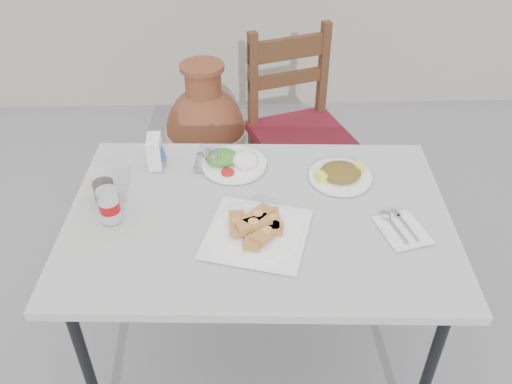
{
  "coord_description": "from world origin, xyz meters",
  "views": [
    {
      "loc": [
        0.0,
        -1.36,
        2.01
      ],
      "look_at": [
        0.05,
        0.13,
        0.86
      ],
      "focal_mm": 38.0,
      "sensor_mm": 36.0,
      "label": 1
    }
  ],
  "objects_px": {
    "napkin_holder": "(155,152)",
    "condiment_caddy": "(208,162)",
    "salad_chopped_plate": "(340,174)",
    "terracotta_urn": "(206,135)",
    "cola_glass": "(103,187)",
    "chair": "(299,131)",
    "pide_plate": "(257,227)",
    "soda_can": "(109,205)",
    "cafe_table": "(259,225)",
    "salad_rice_plate": "(233,161)"
  },
  "relations": [
    {
      "from": "napkin_holder",
      "to": "condiment_caddy",
      "type": "distance_m",
      "value": 0.21
    },
    {
      "from": "salad_chopped_plate",
      "to": "terracotta_urn",
      "type": "distance_m",
      "value": 1.27
    },
    {
      "from": "cola_glass",
      "to": "condiment_caddy",
      "type": "distance_m",
      "value": 0.41
    },
    {
      "from": "napkin_holder",
      "to": "chair",
      "type": "relative_size",
      "value": 0.12
    },
    {
      "from": "condiment_caddy",
      "to": "chair",
      "type": "bearing_deg",
      "value": 58.56
    },
    {
      "from": "pide_plate",
      "to": "soda_can",
      "type": "xyz_separation_m",
      "value": [
        -0.49,
        0.09,
        0.03
      ]
    },
    {
      "from": "chair",
      "to": "terracotta_urn",
      "type": "distance_m",
      "value": 0.58
    },
    {
      "from": "pide_plate",
      "to": "chair",
      "type": "bearing_deg",
      "value": 77.0
    },
    {
      "from": "cafe_table",
      "to": "terracotta_urn",
      "type": "distance_m",
      "value": 1.31
    },
    {
      "from": "chair",
      "to": "napkin_holder",
      "type": "bearing_deg",
      "value": -152.05
    },
    {
      "from": "cafe_table",
      "to": "salad_chopped_plate",
      "type": "height_order",
      "value": "salad_chopped_plate"
    },
    {
      "from": "cafe_table",
      "to": "pide_plate",
      "type": "height_order",
      "value": "pide_plate"
    },
    {
      "from": "salad_chopped_plate",
      "to": "condiment_caddy",
      "type": "bearing_deg",
      "value": 170.14
    },
    {
      "from": "condiment_caddy",
      "to": "soda_can",
      "type": "bearing_deg",
      "value": -136.41
    },
    {
      "from": "cafe_table",
      "to": "soda_can",
      "type": "relative_size",
      "value": 10.84
    },
    {
      "from": "salad_rice_plate",
      "to": "condiment_caddy",
      "type": "relative_size",
      "value": 2.22
    },
    {
      "from": "cafe_table",
      "to": "salad_chopped_plate",
      "type": "bearing_deg",
      "value": 31.82
    },
    {
      "from": "napkin_holder",
      "to": "terracotta_urn",
      "type": "distance_m",
      "value": 1.06
    },
    {
      "from": "soda_can",
      "to": "terracotta_urn",
      "type": "distance_m",
      "value": 1.37
    },
    {
      "from": "pide_plate",
      "to": "condiment_caddy",
      "type": "height_order",
      "value": "condiment_caddy"
    },
    {
      "from": "cafe_table",
      "to": "soda_can",
      "type": "bearing_deg",
      "value": -177.62
    },
    {
      "from": "pide_plate",
      "to": "terracotta_urn",
      "type": "relative_size",
      "value": 0.5
    },
    {
      "from": "chair",
      "to": "terracotta_urn",
      "type": "bearing_deg",
      "value": 134.73
    },
    {
      "from": "napkin_holder",
      "to": "condiment_caddy",
      "type": "xyz_separation_m",
      "value": [
        0.2,
        -0.02,
        -0.04
      ]
    },
    {
      "from": "condiment_caddy",
      "to": "napkin_holder",
      "type": "bearing_deg",
      "value": 173.32
    },
    {
      "from": "pide_plate",
      "to": "napkin_holder",
      "type": "distance_m",
      "value": 0.56
    },
    {
      "from": "condiment_caddy",
      "to": "salad_chopped_plate",
      "type": "bearing_deg",
      "value": -9.86
    },
    {
      "from": "soda_can",
      "to": "napkin_holder",
      "type": "height_order",
      "value": "soda_can"
    },
    {
      "from": "pide_plate",
      "to": "terracotta_urn",
      "type": "height_order",
      "value": "pide_plate"
    },
    {
      "from": "cafe_table",
      "to": "napkin_holder",
      "type": "xyz_separation_m",
      "value": [
        -0.39,
        0.31,
        0.12
      ]
    },
    {
      "from": "pide_plate",
      "to": "soda_can",
      "type": "bearing_deg",
      "value": 169.93
    },
    {
      "from": "salad_chopped_plate",
      "to": "condiment_caddy",
      "type": "distance_m",
      "value": 0.51
    },
    {
      "from": "salad_rice_plate",
      "to": "salad_chopped_plate",
      "type": "xyz_separation_m",
      "value": [
        0.4,
        -0.09,
        -0.0
      ]
    },
    {
      "from": "salad_rice_plate",
      "to": "condiment_caddy",
      "type": "bearing_deg",
      "value": -176.07
    },
    {
      "from": "salad_chopped_plate",
      "to": "chair",
      "type": "bearing_deg",
      "value": 95.16
    },
    {
      "from": "salad_rice_plate",
      "to": "cola_glass",
      "type": "bearing_deg",
      "value": -157.28
    },
    {
      "from": "cafe_table",
      "to": "salad_rice_plate",
      "type": "relative_size",
      "value": 5.4
    },
    {
      "from": "cola_glass",
      "to": "napkin_holder",
      "type": "height_order",
      "value": "napkin_holder"
    },
    {
      "from": "cola_glass",
      "to": "terracotta_urn",
      "type": "bearing_deg",
      "value": 75.74
    },
    {
      "from": "napkin_holder",
      "to": "chair",
      "type": "bearing_deg",
      "value": 44.84
    },
    {
      "from": "soda_can",
      "to": "napkin_holder",
      "type": "bearing_deg",
      "value": 70.7
    },
    {
      "from": "condiment_caddy",
      "to": "terracotta_urn",
      "type": "xyz_separation_m",
      "value": [
        -0.07,
        0.95,
        -0.46
      ]
    },
    {
      "from": "napkin_holder",
      "to": "salad_chopped_plate",
      "type": "bearing_deg",
      "value": -11.08
    },
    {
      "from": "pide_plate",
      "to": "cola_glass",
      "type": "bearing_deg",
      "value": 159.08
    },
    {
      "from": "salad_chopped_plate",
      "to": "soda_can",
      "type": "relative_size",
      "value": 1.88
    },
    {
      "from": "salad_chopped_plate",
      "to": "napkin_holder",
      "type": "distance_m",
      "value": 0.71
    },
    {
      "from": "soda_can",
      "to": "chair",
      "type": "relative_size",
      "value": 0.12
    },
    {
      "from": "condiment_caddy",
      "to": "salad_rice_plate",
      "type": "bearing_deg",
      "value": 3.93
    },
    {
      "from": "cafe_table",
      "to": "terracotta_urn",
      "type": "height_order",
      "value": "cafe_table"
    },
    {
      "from": "cafe_table",
      "to": "napkin_holder",
      "type": "bearing_deg",
      "value": 141.9
    }
  ]
}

